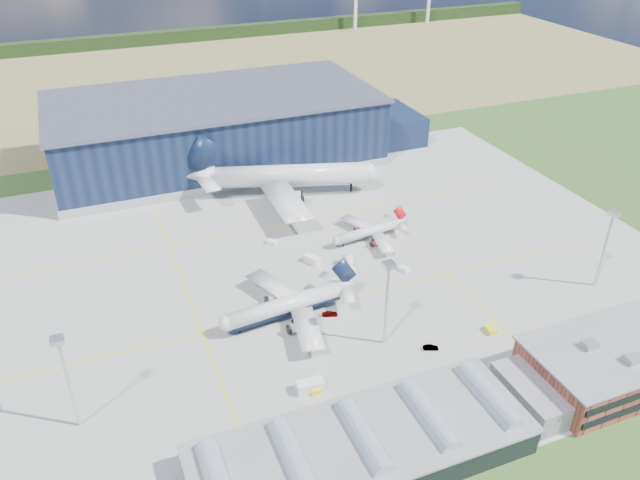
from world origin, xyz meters
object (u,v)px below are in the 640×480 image
Objects in this scene: airliner_navy at (284,298)px; gse_tug_a at (314,388)px; gse_van_a at (310,386)px; gse_tug_b at (490,330)px; airstair at (347,262)px; light_mast_center at (387,290)px; gse_cart_b at (272,242)px; light_mast_west at (65,369)px; airliner_red at (367,227)px; car_b at (431,348)px; light_mast_east at (607,237)px; gse_cart_a at (404,269)px; gse_van_b at (312,260)px; ops_building at (626,358)px; hangar at (223,131)px; car_a at (330,314)px; airliner_widebody at (290,165)px.

airliner_navy reaches higher than gse_tug_a.
gse_van_a is at bearing 156.01° from gse_tug_a.
airstair reaches higher than gse_tug_b.
gse_cart_b is at bearing 101.00° from light_mast_center.
light_mast_west is 54.76m from airliner_navy.
gse_tug_b is (47.98, 2.53, -0.03)m from gse_tug_a.
airliner_red is (17.53, 45.87, -10.97)m from light_mast_center.
airstair is at bearing 80.61° from light_mast_center.
light_mast_west is 6.30× the size of car_b.
light_mast_east is at bearing 1.95° from gse_tug_a.
light_mast_east is 7.95× the size of gse_cart_a.
gse_tug_a is at bearing -140.61° from gse_van_b.
ops_building reaches higher than gse_van_a.
ops_building is (52.20, -154.81, -6.82)m from hangar.
airliner_red is at bearing -13.21° from gse_van_b.
gse_van_b is at bearing 65.20° from gse_tug_a.
airliner_navy is 37.96m from gse_cart_b.
light_mast_east is 6.71× the size of gse_tug_a.
gse_tug_b is at bearing -3.67° from light_mast_west.
light_mast_west is at bearing 176.57° from gse_cart_b.
car_a is at bearing -127.75° from airstair.
gse_tug_a is 1.19× the size of gse_cart_a.
gse_cart_b is at bearing 123.33° from ops_building.
light_mast_east is 88.31m from gse_tug_a.
airliner_widebody is at bearing 48.47° from gse_van_b.
car_a is (-27.78, -11.23, 0.05)m from gse_cart_a.
gse_cart_a is at bearing 36.18° from gse_tug_a.
gse_tug_a is 27.11m from car_a.
gse_van_b is at bearing 36.88° from car_b.
light_mast_east reaches higher than airliner_red.
gse_tug_a is 64.23m from gse_cart_b.
gse_tug_a is (-39.17, -54.59, -3.75)m from airliner_red.
light_mast_west is 0.59× the size of airliner_navy.
gse_van_a reaches higher than car_b.
gse_van_a is (-87.42, -8.43, -14.10)m from light_mast_east.
light_mast_west reaches higher than car_a.
gse_tug_a is at bearing -160.28° from gse_cart_a.
gse_van_b is (-48.00, 69.84, -3.66)m from ops_building.
light_mast_west reaches higher than gse_tug_b.
light_mast_west is at bearing 180.00° from light_mast_east.
light_mast_west is at bearing 13.83° from airliner_navy.
airliner_red is 7.99× the size of gse_tug_a.
airliner_widebody reaches higher than airliner_navy.
airstair is (-14.02, 8.66, 0.78)m from gse_cart_a.
hangar reaches higher than airliner_widebody.
gse_tug_b is 48.83m from gse_van_a.
gse_cart_a is (89.75, 25.97, -14.81)m from light_mast_west.
light_mast_center is 27.80m from gse_van_a.
airstair is at bearing 24.57° from light_mast_west.
car_b is at bearing -4.67° from light_mast_west.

